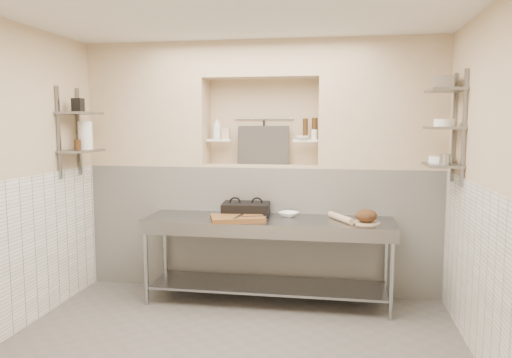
% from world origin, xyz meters
% --- Properties ---
extents(floor, '(4.00, 3.90, 0.10)m').
position_xyz_m(floor, '(0.00, 0.00, -0.05)').
color(floor, '#615C56').
rests_on(floor, ground).
extents(wall_right, '(0.10, 3.90, 2.80)m').
position_xyz_m(wall_right, '(2.05, 0.00, 1.40)').
color(wall_right, tan).
rests_on(wall_right, ground).
extents(wall_back, '(4.00, 0.10, 2.80)m').
position_xyz_m(wall_back, '(0.00, 2.00, 1.40)').
color(wall_back, tan).
rests_on(wall_back, ground).
extents(wall_front, '(4.00, 0.10, 2.80)m').
position_xyz_m(wall_front, '(0.00, -2.00, 1.40)').
color(wall_front, tan).
rests_on(wall_front, ground).
extents(backwall_lower, '(4.00, 0.40, 1.40)m').
position_xyz_m(backwall_lower, '(0.00, 1.75, 0.70)').
color(backwall_lower, white).
rests_on(backwall_lower, floor).
extents(alcove_sill, '(1.30, 0.40, 0.02)m').
position_xyz_m(alcove_sill, '(0.00, 1.75, 1.41)').
color(alcove_sill, tan).
rests_on(alcove_sill, backwall_lower).
extents(backwall_pillar_left, '(1.35, 0.40, 1.40)m').
position_xyz_m(backwall_pillar_left, '(-1.33, 1.75, 2.10)').
color(backwall_pillar_left, tan).
rests_on(backwall_pillar_left, backwall_lower).
extents(backwall_pillar_right, '(1.35, 0.40, 1.40)m').
position_xyz_m(backwall_pillar_right, '(1.33, 1.75, 2.10)').
color(backwall_pillar_right, tan).
rests_on(backwall_pillar_right, backwall_lower).
extents(backwall_header, '(1.30, 0.40, 0.40)m').
position_xyz_m(backwall_header, '(0.00, 1.75, 2.60)').
color(backwall_header, tan).
rests_on(backwall_header, backwall_lower).
extents(wainscot_left, '(0.02, 3.90, 1.40)m').
position_xyz_m(wainscot_left, '(-1.99, 0.00, 0.70)').
color(wainscot_left, white).
rests_on(wainscot_left, floor).
extents(wainscot_right, '(0.02, 3.90, 1.40)m').
position_xyz_m(wainscot_right, '(1.99, 0.00, 0.70)').
color(wainscot_right, white).
rests_on(wainscot_right, floor).
extents(alcove_shelf_left, '(0.28, 0.16, 0.02)m').
position_xyz_m(alcove_shelf_left, '(-0.50, 1.75, 1.70)').
color(alcove_shelf_left, white).
rests_on(alcove_shelf_left, backwall_lower).
extents(alcove_shelf_right, '(0.28, 0.16, 0.02)m').
position_xyz_m(alcove_shelf_right, '(0.50, 1.75, 1.70)').
color(alcove_shelf_right, white).
rests_on(alcove_shelf_right, backwall_lower).
extents(utensil_rail, '(0.70, 0.02, 0.02)m').
position_xyz_m(utensil_rail, '(0.00, 1.92, 1.95)').
color(utensil_rail, gray).
rests_on(utensil_rail, wall_back).
extents(hanging_steel, '(0.02, 0.02, 0.30)m').
position_xyz_m(hanging_steel, '(0.00, 1.90, 1.78)').
color(hanging_steel, black).
rests_on(hanging_steel, utensil_rail).
extents(splash_panel, '(0.60, 0.08, 0.45)m').
position_xyz_m(splash_panel, '(0.00, 1.85, 1.64)').
color(splash_panel, '#383330').
rests_on(splash_panel, alcove_sill).
extents(shelf_rail_left_a, '(0.03, 0.03, 0.95)m').
position_xyz_m(shelf_rail_left_a, '(-1.98, 1.25, 1.80)').
color(shelf_rail_left_a, slate).
rests_on(shelf_rail_left_a, wall_left).
extents(shelf_rail_left_b, '(0.03, 0.03, 0.95)m').
position_xyz_m(shelf_rail_left_b, '(-1.98, 0.85, 1.80)').
color(shelf_rail_left_b, slate).
rests_on(shelf_rail_left_b, wall_left).
extents(wall_shelf_left_lower, '(0.30, 0.50, 0.02)m').
position_xyz_m(wall_shelf_left_lower, '(-1.84, 1.05, 1.60)').
color(wall_shelf_left_lower, slate).
rests_on(wall_shelf_left_lower, wall_left).
extents(wall_shelf_left_upper, '(0.30, 0.50, 0.03)m').
position_xyz_m(wall_shelf_left_upper, '(-1.84, 1.05, 2.00)').
color(wall_shelf_left_upper, slate).
rests_on(wall_shelf_left_upper, wall_left).
extents(shelf_rail_right_a, '(0.03, 0.03, 1.05)m').
position_xyz_m(shelf_rail_right_a, '(1.98, 1.25, 1.85)').
color(shelf_rail_right_a, slate).
rests_on(shelf_rail_right_a, wall_right).
extents(shelf_rail_right_b, '(0.03, 0.03, 1.05)m').
position_xyz_m(shelf_rail_right_b, '(1.98, 0.85, 1.85)').
color(shelf_rail_right_b, slate).
rests_on(shelf_rail_right_b, wall_right).
extents(wall_shelf_right_lower, '(0.30, 0.50, 0.02)m').
position_xyz_m(wall_shelf_right_lower, '(1.84, 1.05, 1.50)').
color(wall_shelf_right_lower, slate).
rests_on(wall_shelf_right_lower, wall_right).
extents(wall_shelf_right_mid, '(0.30, 0.50, 0.02)m').
position_xyz_m(wall_shelf_right_mid, '(1.84, 1.05, 1.85)').
color(wall_shelf_right_mid, slate).
rests_on(wall_shelf_right_mid, wall_right).
extents(wall_shelf_right_upper, '(0.30, 0.50, 0.03)m').
position_xyz_m(wall_shelf_right_upper, '(1.84, 1.05, 2.20)').
color(wall_shelf_right_upper, slate).
rests_on(wall_shelf_right_upper, wall_right).
extents(prep_table, '(2.60, 0.70, 0.90)m').
position_xyz_m(prep_table, '(0.15, 1.18, 0.64)').
color(prep_table, gray).
rests_on(prep_table, floor).
extents(panini_press, '(0.53, 0.41, 0.14)m').
position_xyz_m(panini_press, '(-0.11, 1.35, 0.97)').
color(panini_press, black).
rests_on(panini_press, prep_table).
extents(cutting_board, '(0.63, 0.53, 0.05)m').
position_xyz_m(cutting_board, '(-0.14, 1.06, 0.92)').
color(cutting_board, brown).
rests_on(cutting_board, prep_table).
extents(knife_blade, '(0.25, 0.12, 0.01)m').
position_xyz_m(knife_blade, '(0.03, 1.05, 0.95)').
color(knife_blade, gray).
rests_on(knife_blade, cutting_board).
extents(tongs, '(0.06, 0.23, 0.02)m').
position_xyz_m(tongs, '(-0.12, 0.98, 0.96)').
color(tongs, gray).
rests_on(tongs, cutting_board).
extents(mixing_bowl, '(0.26, 0.26, 0.05)m').
position_xyz_m(mixing_bowl, '(0.35, 1.36, 0.92)').
color(mixing_bowl, white).
rests_on(mixing_bowl, prep_table).
extents(rolling_pin, '(0.27, 0.42, 0.07)m').
position_xyz_m(rolling_pin, '(0.90, 1.20, 0.93)').
color(rolling_pin, tan).
rests_on(rolling_pin, prep_table).
extents(bread_board, '(0.27, 0.27, 0.02)m').
position_xyz_m(bread_board, '(1.15, 1.11, 0.91)').
color(bread_board, tan).
rests_on(bread_board, prep_table).
extents(bread_loaf, '(0.22, 0.22, 0.13)m').
position_xyz_m(bread_loaf, '(1.15, 1.11, 0.98)').
color(bread_loaf, '#4C2D19').
rests_on(bread_loaf, bread_board).
extents(bottle_soap, '(0.11, 0.11, 0.26)m').
position_xyz_m(bottle_soap, '(-0.53, 1.75, 1.84)').
color(bottle_soap, white).
rests_on(bottle_soap, alcove_shelf_left).
extents(jar_alcove, '(0.09, 0.09, 0.13)m').
position_xyz_m(jar_alcove, '(-0.42, 1.75, 1.78)').
color(jar_alcove, tan).
rests_on(jar_alcove, alcove_shelf_left).
extents(bowl_alcove, '(0.18, 0.18, 0.04)m').
position_xyz_m(bowl_alcove, '(0.47, 1.71, 1.73)').
color(bowl_alcove, white).
rests_on(bowl_alcove, alcove_shelf_right).
extents(condiment_a, '(0.07, 0.07, 0.24)m').
position_xyz_m(condiment_a, '(0.60, 1.78, 1.83)').
color(condiment_a, '#38220F').
rests_on(condiment_a, alcove_shelf_right).
extents(condiment_b, '(0.06, 0.06, 0.24)m').
position_xyz_m(condiment_b, '(0.49, 1.77, 1.83)').
color(condiment_b, '#38220F').
rests_on(condiment_b, alcove_shelf_right).
extents(condiment_c, '(0.07, 0.07, 0.11)m').
position_xyz_m(condiment_c, '(0.59, 1.75, 1.77)').
color(condiment_c, white).
rests_on(condiment_c, alcove_shelf_right).
extents(jug_left, '(0.15, 0.15, 0.30)m').
position_xyz_m(jug_left, '(-1.84, 1.14, 1.76)').
color(jug_left, white).
rests_on(jug_left, wall_shelf_left_lower).
extents(jar_left, '(0.07, 0.07, 0.11)m').
position_xyz_m(jar_left, '(-1.84, 0.97, 1.67)').
color(jar_left, '#38220F').
rests_on(jar_left, wall_shelf_left_lower).
extents(box_left_upper, '(0.10, 0.10, 0.14)m').
position_xyz_m(box_left_upper, '(-1.84, 1.01, 2.08)').
color(box_left_upper, black).
rests_on(box_left_upper, wall_shelf_left_upper).
extents(bowl_right, '(0.22, 0.22, 0.06)m').
position_xyz_m(bowl_right, '(1.84, 1.15, 1.54)').
color(bowl_right, white).
rests_on(bowl_right, wall_shelf_right_lower).
extents(canister_right, '(0.10, 0.10, 0.10)m').
position_xyz_m(canister_right, '(1.84, 0.92, 1.56)').
color(canister_right, gray).
rests_on(canister_right, wall_shelf_right_lower).
extents(bowl_right_mid, '(0.19, 0.19, 0.07)m').
position_xyz_m(bowl_right_mid, '(1.84, 1.03, 1.90)').
color(bowl_right_mid, white).
rests_on(bowl_right_mid, wall_shelf_right_mid).
extents(basket_right, '(0.20, 0.23, 0.12)m').
position_xyz_m(basket_right, '(1.84, 1.11, 2.27)').
color(basket_right, gray).
rests_on(basket_right, wall_shelf_right_upper).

